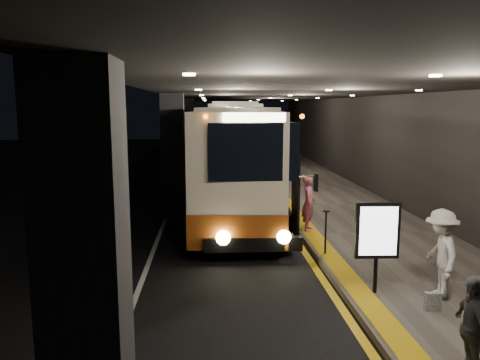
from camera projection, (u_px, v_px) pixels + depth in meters
name	position (u px, v px, depth m)	size (l,w,h in m)	color
ground	(218.00, 249.00, 13.06)	(90.00, 90.00, 0.00)	black
lane_line_white	(169.00, 211.00, 17.87)	(0.12, 50.00, 0.01)	silver
kerb_stripe_yellow	(276.00, 209.00, 18.14)	(0.18, 50.00, 0.01)	gold
sidewalk	(337.00, 206.00, 18.29)	(4.50, 50.00, 0.15)	#514C44
tactile_strip	(289.00, 205.00, 18.15)	(0.50, 50.00, 0.01)	gold
terminal_wall	(397.00, 131.00, 17.98)	(0.10, 50.00, 6.00)	black
support_columns	(173.00, 156.00, 16.56)	(0.80, 24.80, 4.40)	black
canopy	(282.00, 89.00, 17.44)	(9.00, 50.00, 0.40)	black
coach_main	(238.00, 164.00, 17.31)	(3.32, 12.33, 3.81)	beige
coach_second	(231.00, 139.00, 29.25)	(2.82, 12.98, 4.08)	beige
coach_third	(223.00, 128.00, 43.07)	(2.74, 12.90, 4.05)	beige
passenger_boarding	(309.00, 203.00, 14.33)	(0.63, 0.41, 1.73)	#AE516A
passenger_waiting_white	(441.00, 253.00, 9.31)	(1.16, 0.54, 1.80)	#B8B8B1
passenger_waiting_grey	(472.00, 329.00, 6.42)	(0.90, 0.46, 1.54)	#4E5054
bag_polka	(433.00, 302.00, 8.76)	(0.29, 0.13, 0.36)	black
info_sign	(377.00, 232.00, 9.44)	(0.90, 0.15, 1.90)	black
stanchion_post	(326.00, 233.00, 12.07)	(0.05, 0.05, 1.14)	black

